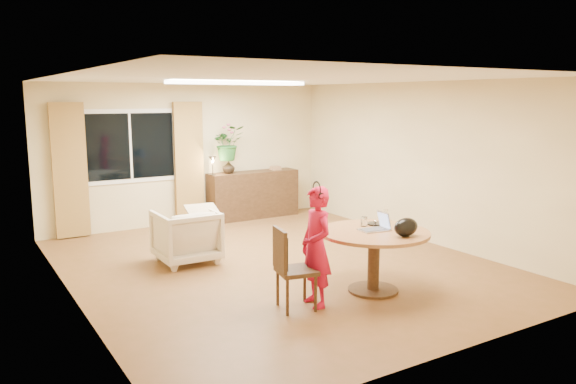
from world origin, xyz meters
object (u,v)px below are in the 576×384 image
at_px(sideboard, 253,195).
at_px(dining_table, 374,244).
at_px(dining_chair, 296,268).
at_px(child, 316,247).
at_px(armchair, 186,236).

bearing_deg(sideboard, dining_table, -99.76).
bearing_deg(dining_chair, sideboard, 79.29).
bearing_deg(child, armchair, -159.62).
bearing_deg(sideboard, armchair, -135.88).
xyz_separation_m(dining_chair, child, (0.25, -0.03, 0.22)).
height_order(dining_table, armchair, armchair).
height_order(dining_chair, armchair, dining_chair).
xyz_separation_m(dining_table, dining_chair, (-1.11, 0.01, -0.13)).
bearing_deg(armchair, child, 104.98).
relative_size(dining_table, child, 0.97).
bearing_deg(armchair, dining_table, 122.43).
distance_m(dining_chair, sideboard, 4.93).
bearing_deg(armchair, dining_chair, 99.38).
relative_size(armchair, sideboard, 0.46).
bearing_deg(dining_chair, armchair, 110.88).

